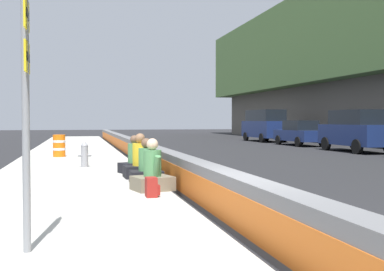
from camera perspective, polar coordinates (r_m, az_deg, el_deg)
name	(u,v)px	position (r m, az deg, el deg)	size (l,w,h in m)	color
ground_plane	(242,231)	(7.24, 6.20, -11.72)	(160.00, 160.00, 0.00)	#232326
sidewalk_strip	(62,237)	(6.81, -15.75, -12.05)	(80.00, 4.40, 0.14)	#B5B2A8
jersey_barrier	(242,204)	(7.15, 6.18, -8.42)	(76.00, 0.45, 0.85)	slate
route_sign_post	(26,75)	(5.77, -19.90, 7.08)	(0.44, 0.09, 3.60)	gray
fire_hydrant	(85,154)	(15.87, -13.17, -2.20)	(0.26, 0.46, 0.88)	gray
seated_person_foreground	(152,174)	(10.35, -4.92, -4.78)	(0.89, 0.98, 1.16)	#706651
seated_person_middle	(146,169)	(11.59, -5.69, -4.13)	(0.72, 0.81, 1.12)	black
seated_person_rear	(140,164)	(12.67, -6.44, -3.49)	(0.78, 0.90, 1.21)	black
seated_person_far	(134,161)	(13.81, -7.15, -3.17)	(0.90, 0.98, 1.12)	black
backpack	(152,187)	(9.47, -5.01, -6.42)	(0.32, 0.28, 0.40)	maroon
construction_barrel	(59,146)	(20.62, -16.14, -1.21)	(0.54, 0.54, 0.95)	orange
parked_car_fourth	(356,130)	(26.41, 19.70, 0.64)	(4.82, 2.10, 2.28)	navy
parked_car_midline	(300,133)	(32.01, 13.23, 0.32)	(4.54, 2.02, 1.71)	navy
parked_car_far	(265,125)	(37.61, 8.99, 1.31)	(5.15, 2.21, 2.56)	navy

